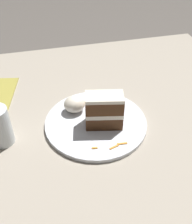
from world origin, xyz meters
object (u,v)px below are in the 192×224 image
(cake_slice, at_px, (104,110))
(drinking_glass, at_px, (0,128))
(orange_garnish, at_px, (101,102))
(cream_dollop, at_px, (74,104))
(plate, at_px, (96,123))

(cake_slice, relative_size, drinking_glass, 1.01)
(orange_garnish, bearing_deg, drinking_glass, -163.85)
(orange_garnish, relative_size, drinking_glass, 0.60)
(cake_slice, bearing_deg, orange_garnish, 2.52)
(cake_slice, relative_size, cream_dollop, 1.76)
(cream_dollop, bearing_deg, cake_slice, -49.46)
(cream_dollop, height_order, orange_garnish, cream_dollop)
(plate, distance_m, cream_dollop, 0.08)
(cream_dollop, height_order, drinking_glass, drinking_glass)
(cake_slice, xyz_separation_m, drinking_glass, (-0.27, 0.01, -0.02))
(plate, bearing_deg, cream_dollop, 128.26)
(orange_garnish, bearing_deg, cake_slice, -99.68)
(plate, height_order, orange_garnish, orange_garnish)
(plate, xyz_separation_m, orange_garnish, (0.03, 0.08, 0.01))
(cake_slice, height_order, orange_garnish, cake_slice)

